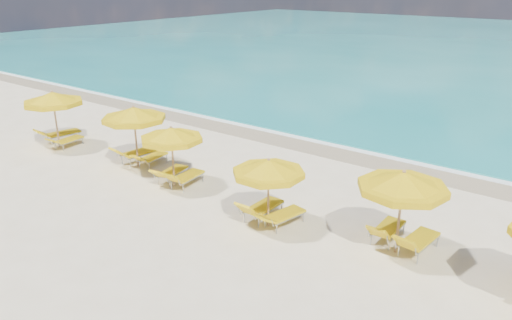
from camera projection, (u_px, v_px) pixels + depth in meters
The scene contains 19 objects.
ground_plane at pixel (229, 205), 17.05m from camera, with size 120.00×120.00×0.00m, color beige.
wet_sand_band at pixel (335, 149), 22.57m from camera, with size 120.00×2.60×0.01m, color tan.
foam_line at pixel (343, 145), 23.16m from camera, with size 120.00×1.20×0.03m, color white.
whitecap_near at pixel (326, 94), 33.14m from camera, with size 14.00×0.36×0.05m, color white.
umbrella_0 at pixel (53, 99), 22.12m from camera, with size 2.88×2.88×2.62m.
umbrella_1 at pixel (134, 115), 19.77m from camera, with size 3.16×3.16×2.57m.
umbrella_2 at pixel (171, 135), 17.93m from camera, with size 2.80×2.80×2.32m.
umbrella_3 at pixel (269, 168), 14.96m from camera, with size 2.94×2.94×2.26m.
umbrella_4 at pixel (403, 183), 13.40m from camera, with size 2.90×2.90×2.51m.
lounger_0_left at pixel (62, 137), 23.51m from camera, with size 1.03×2.11×0.83m.
lounger_0_right at pixel (68, 143), 22.75m from camera, with size 0.77×1.78×0.69m.
lounger_1_left at pixel (138, 156), 20.93m from camera, with size 0.87×2.07×0.89m.
lounger_1_right at pixel (153, 160), 20.59m from camera, with size 0.81×1.78×0.72m.
lounger_2_left at pixel (172, 175), 19.00m from camera, with size 0.93×1.84×0.78m.
lounger_2_right at pixel (187, 180), 18.53m from camera, with size 0.80×1.85×0.84m.
lounger_3_left at pixel (262, 212), 16.02m from camera, with size 0.66×1.87×0.91m.
lounger_3_right at pixel (283, 219), 15.58m from camera, with size 0.93×1.90×0.71m.
lounger_4_left at pixel (387, 233), 14.72m from camera, with size 0.66×1.79×0.85m.
lounger_4_right at pixel (418, 245), 14.04m from camera, with size 0.80×1.90×0.90m.
Camera 1 is at (10.11, -11.74, 7.35)m, focal length 35.00 mm.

